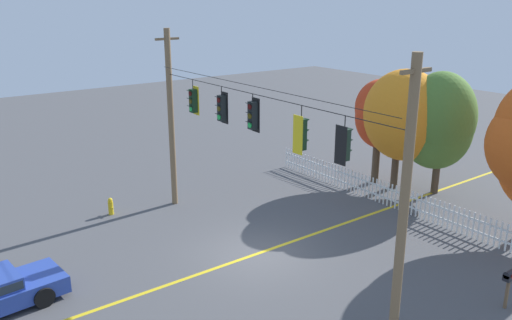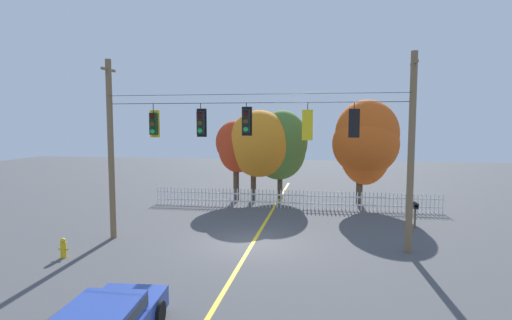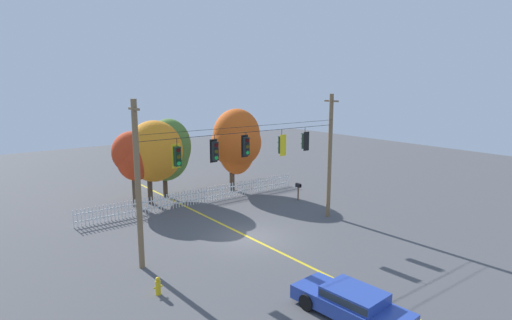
{
  "view_description": "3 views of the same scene",
  "coord_description": "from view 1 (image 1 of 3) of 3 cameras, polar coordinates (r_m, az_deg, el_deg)",
  "views": [
    {
      "loc": [
        14.13,
        -10.57,
        9.12
      ],
      "look_at": [
        0.03,
        -0.05,
        3.67
      ],
      "focal_mm": 36.97,
      "sensor_mm": 36.0,
      "label": 1
    },
    {
      "loc": [
        2.98,
        -16.85,
        5.16
      ],
      "look_at": [
        0.13,
        0.24,
        3.58
      ],
      "focal_mm": 28.96,
      "sensor_mm": 36.0,
      "label": 2
    },
    {
      "loc": [
        -13.38,
        -18.11,
        8.64
      ],
      "look_at": [
        0.82,
        0.49,
        4.28
      ],
      "focal_mm": 29.65,
      "sensor_mm": 36.0,
      "label": 3
    }
  ],
  "objects": [
    {
      "name": "ground",
      "position": [
        19.86,
        0.08,
        -10.13
      ],
      "size": [
        80.0,
        80.0,
        0.0
      ],
      "primitive_type": "plane",
      "color": "#4C4C4F"
    },
    {
      "name": "lane_centerline_stripe",
      "position": [
        19.86,
        0.08,
        -10.12
      ],
      "size": [
        0.16,
        36.0,
        0.01
      ],
      "primitive_type": "cube",
      "color": "gold",
      "rests_on": "ground"
    },
    {
      "name": "signal_support_span",
      "position": [
        18.37,
        0.08,
        1.13
      ],
      "size": [
        12.91,
        1.1,
        7.89
      ],
      "color": "brown",
      "rests_on": "ground"
    },
    {
      "name": "traffic_signal_northbound_secondary",
      "position": [
        21.63,
        -6.78,
        6.38
      ],
      "size": [
        0.43,
        0.38,
        1.45
      ],
      "color": "black"
    },
    {
      "name": "traffic_signal_westbound_side",
      "position": [
        19.85,
        -3.7,
        5.63
      ],
      "size": [
        0.43,
        0.38,
        1.42
      ],
      "color": "black"
    },
    {
      "name": "traffic_signal_northbound_primary",
      "position": [
        18.26,
        -0.33,
        4.86
      ],
      "size": [
        0.43,
        0.38,
        1.36
      ],
      "color": "black"
    },
    {
      "name": "traffic_signal_eastbound_side",
      "position": [
        16.38,
        4.86,
        2.8
      ],
      "size": [
        0.43,
        0.38,
        1.52
      ],
      "color": "black"
    },
    {
      "name": "traffic_signal_southbound_primary",
      "position": [
        15.09,
        9.47,
        1.66
      ],
      "size": [
        0.43,
        0.38,
        1.4
      ],
      "color": "black"
    },
    {
      "name": "white_picket_fence",
      "position": [
        23.97,
        16.56,
        -4.49
      ],
      "size": [
        17.14,
        0.06,
        1.11
      ],
      "color": "white",
      "rests_on": "ground"
    },
    {
      "name": "autumn_maple_near_fence",
      "position": [
        26.98,
        13.38,
        4.97
      ],
      "size": [
        2.81,
        2.69,
        5.29
      ],
      "color": "#473828",
      "rests_on": "ground"
    },
    {
      "name": "autumn_maple_mid",
      "position": [
        26.0,
        15.78,
        4.77
      ],
      "size": [
        4.12,
        3.55,
        5.97
      ],
      "color": "#473828",
      "rests_on": "ground"
    },
    {
      "name": "autumn_oak_far_east",
      "position": [
        25.81,
        19.04,
        3.92
      ],
      "size": [
        3.7,
        3.09,
        5.96
      ],
      "color": "#473828",
      "rests_on": "ground"
    },
    {
      "name": "fire_hydrant",
      "position": [
        23.97,
        -15.45,
        -4.85
      ],
      "size": [
        0.38,
        0.22,
        0.77
      ],
      "color": "gold",
      "rests_on": "ground"
    },
    {
      "name": "roadside_mailbox",
      "position": [
        17.95,
        25.73,
        -11.39
      ],
      "size": [
        0.25,
        0.44,
        1.29
      ],
      "color": "brown",
      "rests_on": "ground"
    }
  ]
}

